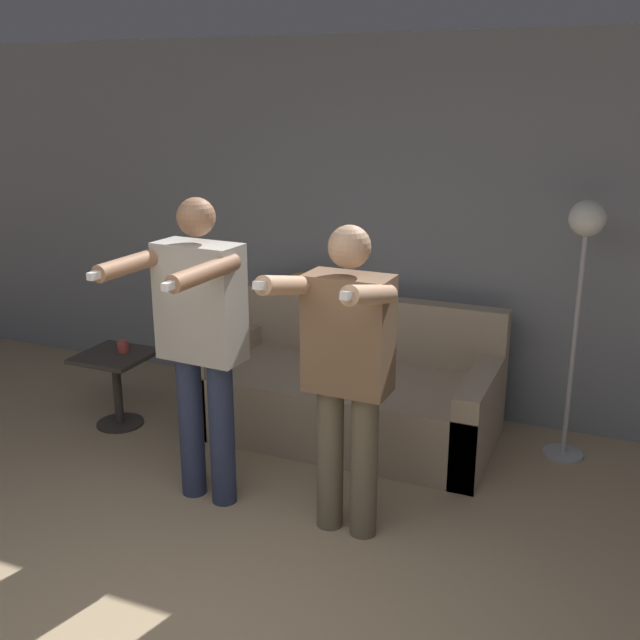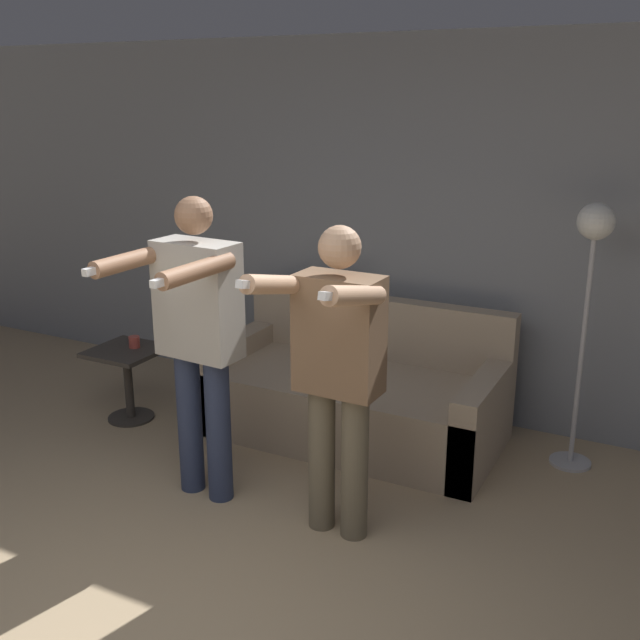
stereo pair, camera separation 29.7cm
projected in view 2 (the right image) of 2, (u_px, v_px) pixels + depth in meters
The scene contains 8 objects.
wall_back at pixel (414, 231), 5.18m from camera, with size 10.00×0.05×2.60m.
couch at pixel (355, 395), 5.00m from camera, with size 1.93×0.95×0.87m.
person_left at pixel (197, 330), 4.03m from camera, with size 0.56×0.70×1.71m.
person_right at pixel (337, 364), 3.67m from camera, with size 0.51×0.67×1.63m.
cat at pixel (322, 280), 5.30m from camera, with size 0.45×0.13×0.17m.
floor_lamp at pixel (591, 263), 4.30m from camera, with size 0.25×0.25×1.63m.
side_table at pixel (127, 369), 5.21m from camera, with size 0.46×0.46×0.52m.
cup at pixel (134, 342), 5.19m from camera, with size 0.08×0.08×0.08m.
Camera 2 is at (1.77, -1.70, 2.22)m, focal length 42.00 mm.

